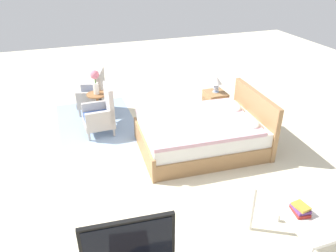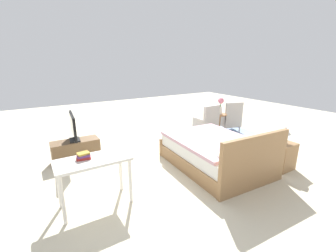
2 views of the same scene
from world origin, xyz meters
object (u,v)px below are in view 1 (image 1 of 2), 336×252
(bed, at_px, (203,133))
(vanity_desk, at_px, (297,212))
(book_stack, at_px, (301,209))
(nightstand, at_px, (215,104))
(armchair_by_window_left, at_px, (94,95))
(armchair_by_window_right, at_px, (101,114))
(tv_flatscreen, at_px, (129,244))
(table_lamp, at_px, (216,82))
(flower_vase, at_px, (95,80))
(side_table, at_px, (98,104))

(bed, height_order, vanity_desk, bed)
(bed, bearing_deg, book_stack, -2.02)
(bed, relative_size, book_stack, 9.99)
(nightstand, height_order, book_stack, book_stack)
(armchair_by_window_left, bearing_deg, armchair_by_window_right, 0.16)
(vanity_desk, bearing_deg, book_stack, -34.67)
(armchair_by_window_left, height_order, tv_flatscreen, tv_flatscreen)
(table_lamp, height_order, vanity_desk, table_lamp)
(armchair_by_window_left, distance_m, flower_vase, 0.70)
(side_table, distance_m, vanity_desk, 4.33)
(flower_vase, height_order, tv_flatscreen, flower_vase)
(tv_flatscreen, bearing_deg, flower_vase, 176.28)
(side_table, distance_m, tv_flatscreen, 4.01)
(armchair_by_window_right, relative_size, nightstand, 1.67)
(bed, distance_m, armchair_by_window_left, 2.63)
(armchair_by_window_right, relative_size, side_table, 1.52)
(armchair_by_window_right, relative_size, vanity_desk, 0.88)
(armchair_by_window_right, xyz_separation_m, vanity_desk, (3.55, 1.56, 0.25))
(armchair_by_window_left, bearing_deg, book_stack, 17.98)
(armchair_by_window_right, height_order, side_table, armchair_by_window_right)
(flower_vase, height_order, vanity_desk, flower_vase)
(armchair_by_window_right, distance_m, nightstand, 2.32)
(nightstand, xyz_separation_m, tv_flatscreen, (3.42, -2.57, 0.49))
(nightstand, height_order, vanity_desk, vanity_desk)
(tv_flatscreen, bearing_deg, armchair_by_window_left, 176.84)
(armchair_by_window_left, bearing_deg, vanity_desk, 19.21)
(side_table, xyz_separation_m, table_lamp, (0.56, 2.31, 0.39))
(armchair_by_window_right, distance_m, flower_vase, 0.71)
(nightstand, bearing_deg, table_lamp, 90.00)
(flower_vase, relative_size, nightstand, 0.87)
(nightstand, distance_m, book_stack, 3.71)
(bed, xyz_separation_m, flower_vase, (-1.63, -1.57, 0.60))
(bed, bearing_deg, tv_flatscreen, -37.85)
(table_lamp, bearing_deg, book_stack, -13.07)
(vanity_desk, distance_m, book_stack, 0.20)
(tv_flatscreen, bearing_deg, table_lamp, 143.10)
(nightstand, relative_size, book_stack, 2.55)
(tv_flatscreen, bearing_deg, vanity_desk, 88.44)
(bed, relative_size, flower_vase, 4.50)
(flower_vase, bearing_deg, tv_flatscreen, -3.72)
(bed, bearing_deg, table_lamp, 145.27)
(tv_flatscreen, relative_size, book_stack, 4.00)
(table_lamp, bearing_deg, armchair_by_window_right, -91.88)
(armchair_by_window_right, xyz_separation_m, flower_vase, (-0.48, 0.01, 0.51))
(armchair_by_window_right, distance_m, tv_flatscreen, 3.53)
(side_table, xyz_separation_m, book_stack, (4.14, 1.48, 0.41))
(armchair_by_window_left, relative_size, table_lamp, 2.79)
(bed, height_order, armchair_by_window_left, bed)
(bed, xyz_separation_m, armchair_by_window_right, (-1.15, -1.58, 0.08))
(armchair_by_window_left, xyz_separation_m, book_stack, (4.60, 1.49, 0.41))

